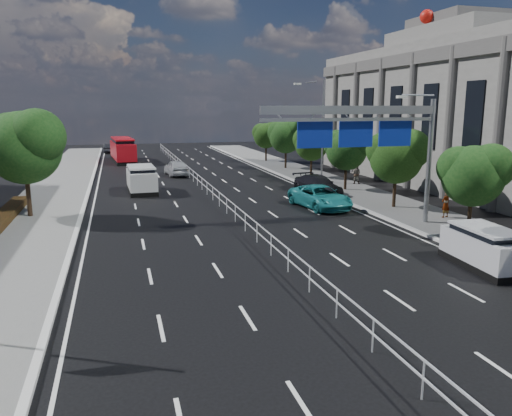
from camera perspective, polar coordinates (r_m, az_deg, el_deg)
name	(u,v)px	position (r m, az deg, el deg)	size (l,w,h in m)	color
ground	(326,309)	(17.58, 8.05, -11.32)	(160.00, 160.00, 0.00)	black
kerb_near	(44,339)	(16.42, -23.08, -13.62)	(0.25, 140.00, 0.15)	silver
median_fence	(209,190)	(38.39, -5.44, 2.11)	(0.05, 85.00, 1.02)	silver
overhead_gantry	(370,128)	(28.24, 12.85, 8.86)	(10.24, 0.38, 7.45)	gray
streetlight_far	(320,125)	(44.27, 7.29, 9.42)	(2.78, 2.40, 9.00)	gray
civic_hall	(481,112)	(47.70, 24.31, 9.92)	(14.40, 36.00, 14.35)	slate
near_tree_back	(25,143)	(33.26, -24.92, 6.73)	(4.84, 4.51, 6.69)	black
far_tree_c	(474,172)	(28.37, 23.68, 3.76)	(3.52, 3.28, 4.94)	black
far_tree_d	(397,154)	(34.44, 15.85, 5.95)	(3.85, 3.59, 5.34)	black
far_tree_e	(347,147)	(41.01, 10.38, 6.84)	(3.63, 3.38, 5.13)	black
far_tree_f	(312,142)	(47.86, 6.44, 7.53)	(3.52, 3.28, 5.02)	black
far_tree_g	(286,135)	(54.85, 3.50, 8.36)	(3.96, 3.69, 5.45)	black
far_tree_h	(266,134)	(62.00, 1.20, 8.44)	(3.41, 3.18, 4.91)	black
white_minivan	(142,179)	(41.04, -12.95, 3.21)	(2.28, 4.95, 2.12)	black
red_bus	(123,149)	(64.58, -14.99, 6.50)	(3.14, 10.00, 2.94)	black
near_car_silver	(176,168)	(50.53, -9.11, 4.58)	(1.85, 4.60, 1.57)	#A6A9AE
near_car_dark	(110,148)	(77.65, -16.35, 6.58)	(1.42, 4.08, 1.34)	black
silver_minivan	(485,248)	(23.47, 24.71, -4.18)	(2.10, 4.34, 1.75)	black
parked_car_teal	(320,197)	(34.09, 7.34, 1.26)	(2.51, 5.45, 1.51)	teal
parked_car_dark	(318,185)	(39.10, 7.07, 2.59)	(2.13, 5.24, 1.52)	black
pedestrian_a	(446,204)	(32.40, 20.86, 0.44)	(0.61, 0.40, 1.67)	gray
pedestrian_b	(356,174)	(44.46, 11.37, 3.85)	(0.84, 0.66, 1.73)	gray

